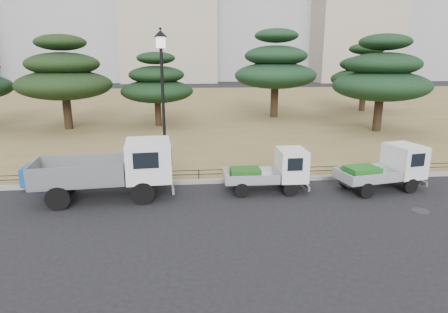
{
  "coord_description": "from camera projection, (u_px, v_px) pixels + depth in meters",
  "views": [
    {
      "loc": [
        -1.49,
        -12.5,
        5.03
      ],
      "look_at": [
        0.0,
        2.0,
        1.3
      ],
      "focal_mm": 30.0,
      "sensor_mm": 36.0,
      "label": 1
    }
  ],
  "objects": [
    {
      "name": "ground",
      "position": [
        230.0,
        205.0,
        13.44
      ],
      "size": [
        220.0,
        220.0,
        0.0
      ],
      "primitive_type": "plane",
      "color": "black"
    },
    {
      "name": "lawn",
      "position": [
        199.0,
        105.0,
        42.91
      ],
      "size": [
        120.0,
        56.0,
        0.15
      ],
      "primitive_type": "cube",
      "color": "olive",
      "rests_on": "ground"
    },
    {
      "name": "curb",
      "position": [
        223.0,
        181.0,
        15.92
      ],
      "size": [
        120.0,
        0.25,
        0.16
      ],
      "primitive_type": "cube",
      "color": "gray",
      "rests_on": "ground"
    },
    {
      "name": "truck_large",
      "position": [
        113.0,
        167.0,
        13.91
      ],
      "size": [
        5.05,
        2.36,
        2.14
      ],
      "rotation": [
        0.0,
        0.0,
        0.09
      ],
      "color": "black",
      "rests_on": "ground"
    },
    {
      "name": "truck_kei_front",
      "position": [
        272.0,
        171.0,
        14.69
      ],
      "size": [
        3.22,
        1.43,
        1.69
      ],
      "rotation": [
        0.0,
        0.0,
        -0.01
      ],
      "color": "black",
      "rests_on": "ground"
    },
    {
      "name": "truck_kei_rear",
      "position": [
        386.0,
        168.0,
        14.9
      ],
      "size": [
        3.61,
        2.04,
        1.78
      ],
      "rotation": [
        0.0,
        0.0,
        0.19
      ],
      "color": "black",
      "rests_on": "ground"
    },
    {
      "name": "street_lamp",
      "position": [
        162.0,
        81.0,
        14.95
      ],
      "size": [
        0.54,
        0.54,
        6.04
      ],
      "color": "black",
      "rests_on": "lawn"
    },
    {
      "name": "pipe_fence",
      "position": [
        222.0,
        172.0,
        15.98
      ],
      "size": [
        38.0,
        0.04,
        0.4
      ],
      "color": "black",
      "rests_on": "lawn"
    },
    {
      "name": "tarp_pile",
      "position": [
        45.0,
        173.0,
        15.3
      ],
      "size": [
        1.63,
        1.23,
        1.05
      ],
      "rotation": [
        0.0,
        0.0,
        0.05
      ],
      "color": "#1554A9",
      "rests_on": "lawn"
    },
    {
      "name": "manhole",
      "position": [
        420.0,
        211.0,
        12.92
      ],
      "size": [
        0.6,
        0.6,
        0.01
      ],
      "primitive_type": "cylinder",
      "color": "#2D2D30",
      "rests_on": "ground"
    },
    {
      "name": "pine_west_near",
      "position": [
        64.0,
        75.0,
        26.78
      ],
      "size": [
        6.71,
        6.71,
        6.71
      ],
      "color": "black",
      "rests_on": "lawn"
    },
    {
      "name": "pine_center_left",
      "position": [
        157.0,
        84.0,
        28.26
      ],
      "size": [
        5.46,
        5.46,
        5.55
      ],
      "color": "black",
      "rests_on": "lawn"
    },
    {
      "name": "pine_center_right",
      "position": [
        275.0,
        67.0,
        32.58
      ],
      "size": [
        7.15,
        7.15,
        7.59
      ],
      "color": "black",
      "rests_on": "lawn"
    },
    {
      "name": "pine_east_near",
      "position": [
        382.0,
        76.0,
        25.93
      ],
      "size": [
        6.62,
        6.62,
        6.69
      ],
      "color": "black",
      "rests_on": "lawn"
    },
    {
      "name": "pine_east_far",
      "position": [
        365.0,
        72.0,
        36.82
      ],
      "size": [
        6.54,
        6.54,
        6.57
      ],
      "color": "black",
      "rests_on": "lawn"
    }
  ]
}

